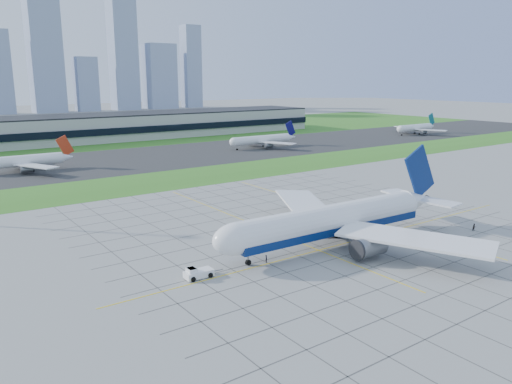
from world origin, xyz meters
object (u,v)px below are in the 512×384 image
at_px(crew_far, 474,227).
at_px(distant_jet_3, 416,128).
at_px(distant_jet_1, 26,161).
at_px(pushback_tug, 197,273).
at_px(crew_near, 266,259).
at_px(airliner, 333,221).
at_px(distant_jet_2, 262,140).

height_order(crew_far, distant_jet_3, distant_jet_3).
relative_size(crew_far, distant_jet_1, 0.04).
distance_m(pushback_tug, distant_jet_3, 281.01).
xyz_separation_m(pushback_tug, distant_jet_3, (246.17, 135.48, 3.48)).
bearing_deg(distant_jet_3, crew_near, -149.34).
xyz_separation_m(airliner, distant_jet_3, (211.23, 136.30, -1.28)).
bearing_deg(airliner, crew_near, -177.19).
bearing_deg(distant_jet_1, crew_near, -82.87).
height_order(crew_near, distant_jet_2, distant_jet_2).
distance_m(pushback_tug, crew_near, 15.66).
bearing_deg(crew_near, pushback_tug, 106.34).
bearing_deg(pushback_tug, distant_jet_1, 92.48).
bearing_deg(distant_jet_1, distant_jet_3, -1.08).
xyz_separation_m(airliner, distant_jet_2, (85.08, 142.63, -1.28)).
bearing_deg(airliner, pushback_tug, -179.71).
bearing_deg(distant_jet_3, pushback_tug, -151.17).
relative_size(crew_near, crew_far, 0.88).
bearing_deg(crew_near, distant_jet_3, -38.54).
xyz_separation_m(crew_far, distant_jet_3, (174.83, 149.37, 3.53)).
xyz_separation_m(distant_jet_1, distant_jet_3, (248.24, -4.69, 0.00)).
distance_m(crew_near, crew_far, 57.15).
distance_m(airliner, crew_near, 19.95).
distance_m(distant_jet_1, distant_jet_3, 248.29).
bearing_deg(pushback_tug, airliner, 0.29).
bearing_deg(crew_near, crew_far, -82.03).
height_order(pushback_tug, distant_jet_2, distant_jet_2).
bearing_deg(crew_near, distant_jet_2, -15.34).
bearing_deg(distant_jet_1, crew_far, -64.52).
relative_size(pushback_tug, distant_jet_3, 0.19).
relative_size(crew_near, distant_jet_3, 0.04).
distance_m(crew_near, distant_jet_3, 268.06).
bearing_deg(crew_far, distant_jet_2, 93.86).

